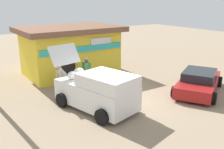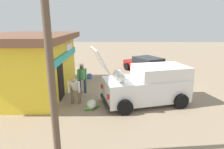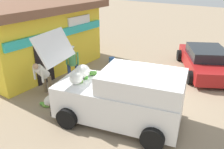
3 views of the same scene
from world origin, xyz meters
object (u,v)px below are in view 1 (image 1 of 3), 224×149
storefront_bar (70,50)px  unloaded_banana_pile (62,92)px  parked_sedan (199,82)px  paint_bucket (126,75)px  customer_bending (62,75)px  vendor_standing (87,70)px  delivery_van (98,91)px

storefront_bar → unloaded_banana_pile: bearing=-121.1°
storefront_bar → parked_sedan: bearing=-58.6°
parked_sedan → paint_bucket: parked_sedan is taller
unloaded_banana_pile → paint_bucket: bearing=8.6°
customer_bending → vendor_standing: bearing=-3.2°
unloaded_banana_pile → customer_bending: bearing=65.0°
customer_bending → storefront_bar: bearing=57.3°
customer_bending → delivery_van: bearing=-84.4°
parked_sedan → unloaded_banana_pile: (-6.60, 3.66, -0.40)m
paint_bucket → parked_sedan: bearing=-68.1°
storefront_bar → vendor_standing: bearing=-95.3°
storefront_bar → vendor_standing: storefront_bar is taller
delivery_van → vendor_standing: 3.60m
storefront_bar → unloaded_banana_pile: 4.47m
vendor_standing → parked_sedan: bearing=-43.1°
delivery_van → parked_sedan: 5.98m
delivery_van → storefront_bar: bearing=77.0°
delivery_van → vendor_standing: (1.19, 3.40, 0.03)m
parked_sedan → paint_bucket: bearing=111.9°
storefront_bar → vendor_standing: (-0.27, -2.88, -0.72)m
parked_sedan → vendor_standing: bearing=136.9°
storefront_bar → customer_bending: size_ratio=4.71×
delivery_van → paint_bucket: (4.11, 3.41, -0.75)m
customer_bending → unloaded_banana_pile: 1.12m
storefront_bar → parked_sedan: size_ratio=1.43×
customer_bending → parked_sedan: bearing=-35.7°
parked_sedan → customer_bending: size_ratio=3.30×
unloaded_banana_pile → paint_bucket: (4.83, 0.73, -0.01)m
vendor_standing → unloaded_banana_pile: vendor_standing is taller
delivery_van → unloaded_banana_pile: (-0.72, 2.67, -0.75)m
unloaded_banana_pile → parked_sedan: bearing=-29.0°
storefront_bar → parked_sedan: (4.43, -7.27, -1.10)m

